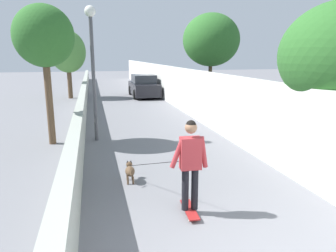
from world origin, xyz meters
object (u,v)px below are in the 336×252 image
object	(u,v)px
tree_right_near	(211,40)
tree_left_distant	(44,37)
skateboard	(190,210)
car_near	(144,86)
tree_left_far	(68,52)
lamp_post	(92,51)
person_skateboarder	(190,158)
dog	(130,170)

from	to	relation	value
tree_right_near	tree_left_distant	xyz separation A→B (m)	(-5.50, 7.67, -0.22)
skateboard	car_near	xyz separation A→B (m)	(16.76, -1.88, 0.65)
tree_left_far	skateboard	bearing A→B (deg)	-169.68
tree_left_distant	lamp_post	world-z (taller)	same
lamp_post	tree_left_far	bearing A→B (deg)	7.56
lamp_post	person_skateboarder	xyz separation A→B (m)	(-5.69, -1.60, -1.95)
lamp_post	dog	world-z (taller)	lamp_post
lamp_post	dog	bearing A→B (deg)	-169.92
dog	lamp_post	bearing A→B (deg)	10.08
tree_left_distant	car_near	xyz separation A→B (m)	(11.17, -4.92, -2.72)
tree_left_distant	skateboard	xyz separation A→B (m)	(-5.59, -3.04, -3.37)
skateboard	tree_right_near	bearing A→B (deg)	-22.66
tree_left_far	dog	bearing A→B (deg)	-171.79
person_skateboarder	car_near	xyz separation A→B (m)	(16.76, -1.88, -0.37)
skateboard	car_near	size ratio (longest dim) A/B	0.19
dog	car_near	size ratio (longest dim) A/B	0.50
tree_left_distant	skateboard	world-z (taller)	tree_left_distant
tree_left_far	person_skateboarder	xyz separation A→B (m)	(-17.09, -3.11, -1.99)
tree_right_near	tree_left_far	xyz separation A→B (m)	(6.00, 7.74, -0.59)
tree_right_near	tree_left_distant	distance (m)	9.44
tree_right_near	car_near	bearing A→B (deg)	25.88
dog	tree_right_near	bearing A→B (deg)	-30.68
tree_left_far	car_near	size ratio (longest dim) A/B	1.07
tree_right_near	lamp_post	xyz separation A→B (m)	(-5.40, 6.23, -0.63)
skateboard	person_skateboarder	world-z (taller)	person_skateboarder
person_skateboarder	tree_left_distant	bearing A→B (deg)	28.53
tree_right_near	skateboard	distance (m)	12.54
tree_left_distant	lamp_post	distance (m)	1.50
tree_right_near	skateboard	bearing A→B (deg)	157.34
tree_left_distant	car_near	size ratio (longest dim) A/B	1.07
tree_left_far	dog	size ratio (longest dim) A/B	2.15
tree_right_near	tree_left_far	size ratio (longest dim) A/B	1.13
skateboard	dog	xyz separation A→B (m)	(1.77, 0.90, 0.21)
tree_left_far	skateboard	world-z (taller)	tree_left_far
tree_left_far	tree_left_distant	xyz separation A→B (m)	(-11.50, -0.07, 0.37)
tree_left_distant	skateboard	distance (m)	7.20
car_near	tree_left_far	bearing A→B (deg)	86.23
tree_right_near	tree_left_distant	size ratio (longest dim) A/B	1.14
tree_left_far	dog	world-z (taller)	tree_left_far
skateboard	tree_left_far	bearing A→B (deg)	10.32
tree_left_distant	person_skateboarder	bearing A→B (deg)	-151.47
lamp_post	car_near	world-z (taller)	lamp_post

